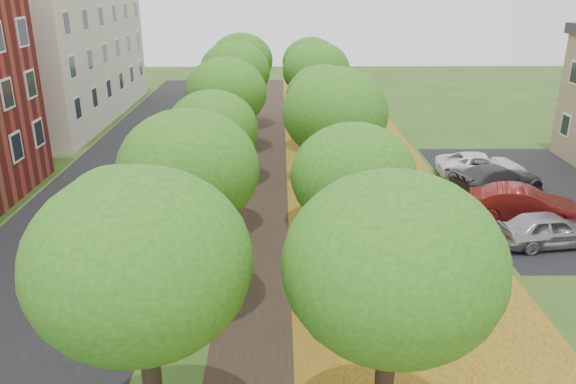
{
  "coord_description": "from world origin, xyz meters",
  "views": [
    {
      "loc": [
        0.47,
        -9.47,
        9.83
      ],
      "look_at": [
        0.74,
        9.94,
        2.5
      ],
      "focal_mm": 35.0,
      "sensor_mm": 36.0,
      "label": 1
    }
  ],
  "objects_px": {
    "car_grey": "(496,180)",
    "car_white": "(481,166)",
    "car_red": "(524,204)",
    "car_silver": "(549,229)"
  },
  "relations": [
    {
      "from": "car_grey",
      "to": "car_white",
      "type": "xyz_separation_m",
      "value": [
        0.08,
        2.5,
        -0.08
      ]
    },
    {
      "from": "car_grey",
      "to": "car_white",
      "type": "relative_size",
      "value": 1.08
    },
    {
      "from": "car_red",
      "to": "car_grey",
      "type": "xyz_separation_m",
      "value": [
        0.0,
        3.27,
        -0.03
      ]
    },
    {
      "from": "car_white",
      "to": "car_silver",
      "type": "bearing_deg",
      "value": -175.85
    },
    {
      "from": "car_grey",
      "to": "car_red",
      "type": "bearing_deg",
      "value": 157.6
    },
    {
      "from": "car_red",
      "to": "car_white",
      "type": "distance_m",
      "value": 5.77
    },
    {
      "from": "car_grey",
      "to": "car_white",
      "type": "bearing_deg",
      "value": -24.31
    },
    {
      "from": "car_silver",
      "to": "car_grey",
      "type": "height_order",
      "value": "car_grey"
    },
    {
      "from": "car_silver",
      "to": "car_grey",
      "type": "xyz_separation_m",
      "value": [
        0.0,
        5.72,
        0.03
      ]
    },
    {
      "from": "car_silver",
      "to": "car_grey",
      "type": "distance_m",
      "value": 5.72
    }
  ]
}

